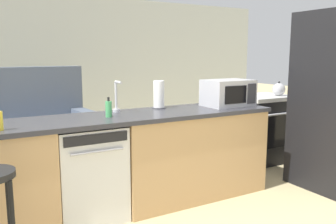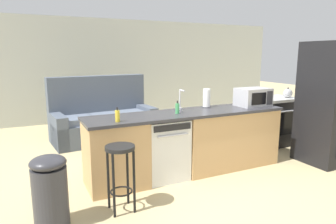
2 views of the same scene
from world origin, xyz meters
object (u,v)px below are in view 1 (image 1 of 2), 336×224
Objects in this scene: kettle at (279,89)px; couch at (19,130)px; microwave at (228,93)px; paper_towel_roll at (159,95)px; dishwasher at (87,172)px; stove_range at (261,128)px; soap_bottle at (109,109)px; refrigerator at (336,101)px.

kettle is 3.65m from couch.
paper_towel_roll is at bearing 163.71° from microwave.
stove_range reaches higher than dishwasher.
soap_bottle is (0.20, -0.03, 0.55)m from dishwasher.
soap_bottle is at bearing -9.22° from dishwasher.
microwave is 3.04m from couch.
paper_towel_roll is at bearing -173.74° from kettle.
microwave is (1.56, -0.00, 0.62)m from dishwasher.
microwave is 0.24× the size of couch.
paper_towel_roll is (-1.77, 0.76, 0.09)m from refrigerator.
soap_bottle is at bearing -178.66° from microwave.
dishwasher is at bearing 170.78° from soap_bottle.
couch reaches higher than stove_range.
microwave is 2.44× the size of kettle.
couch reaches higher than paper_towel_roll.
stove_range is 2.52m from soap_bottle.
paper_towel_roll is at bearing -62.26° from couch.
dishwasher is 1.68× the size of microwave.
microwave is 1.28m from kettle.
refrigerator is at bearing -27.74° from microwave.
dishwasher is 0.44× the size of refrigerator.
kettle is at bearing 80.15° from refrigerator.
paper_towel_roll is 1.38× the size of kettle.
refrigerator reaches higher than microwave.
microwave is 0.75m from paper_towel_roll.
kettle reaches higher than dishwasher.
soap_bottle is (-0.63, -0.24, -0.07)m from paper_towel_roll.
kettle is (1.94, 0.21, -0.05)m from paper_towel_roll.
soap_bottle is 2.48m from couch.
stove_range is 1.32m from microwave.
kettle is at bearing -32.03° from couch.
paper_towel_roll is (-1.77, -0.34, 0.59)m from stove_range.
paper_towel_roll reaches higher than stove_range.
soap_bottle is (-2.40, 0.52, 0.03)m from refrigerator.
stove_range is 3.39m from couch.
paper_towel_roll is 2.48m from couch.
stove_range is 3.19× the size of paper_towel_roll.
kettle is at bearing -36.68° from stove_range.
dishwasher is at bearing -168.09° from stove_range.
paper_towel_roll reaches higher than microwave.
paper_towel_roll is (-0.72, 0.21, -0.00)m from microwave.
refrigerator is 9.22× the size of kettle.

